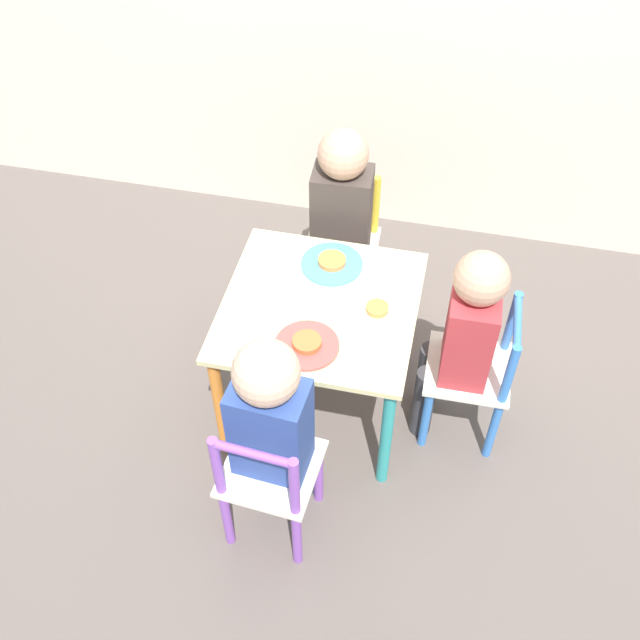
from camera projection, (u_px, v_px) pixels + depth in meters
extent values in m
plane|color=#5B514C|center=(320.00, 399.00, 2.60)|extent=(6.00, 6.00, 0.00)
cube|color=beige|center=(320.00, 306.00, 2.26)|extent=(0.58, 0.58, 0.02)
cylinder|color=orange|center=(220.00, 406.00, 2.30)|extent=(0.04, 0.04, 0.46)
cylinder|color=teal|center=(386.00, 437.00, 2.22)|extent=(0.04, 0.04, 0.46)
cylinder|color=green|center=(264.00, 290.00, 2.64)|extent=(0.04, 0.04, 0.46)
cylinder|color=#E5599E|center=(410.00, 313.00, 2.57)|extent=(0.04, 0.04, 0.46)
cube|color=silver|center=(271.00, 468.00, 2.09)|extent=(0.28, 0.28, 0.02)
cylinder|color=#8E51BC|center=(319.00, 474.00, 2.24)|extent=(0.03, 0.03, 0.28)
cylinder|color=#8E51BC|center=(252.00, 456.00, 2.28)|extent=(0.03, 0.03, 0.28)
cylinder|color=#8E51BC|center=(297.00, 537.00, 2.11)|extent=(0.03, 0.03, 0.28)
cylinder|color=#8E51BC|center=(227.00, 517.00, 2.15)|extent=(0.03, 0.03, 0.28)
cylinder|color=#8E51BC|center=(295.00, 488.00, 1.91)|extent=(0.03, 0.03, 0.25)
cylinder|color=#8E51BC|center=(217.00, 468.00, 1.95)|extent=(0.03, 0.03, 0.25)
cylinder|color=#8E51BC|center=(253.00, 454.00, 1.84)|extent=(0.21, 0.04, 0.02)
cube|color=silver|center=(468.00, 368.00, 2.33)|extent=(0.26, 0.26, 0.02)
cylinder|color=#387AD1|center=(432.00, 367.00, 2.52)|extent=(0.03, 0.03, 0.28)
cylinder|color=#387AD1|center=(426.00, 418.00, 2.38)|extent=(0.03, 0.03, 0.28)
cylinder|color=#387AD1|center=(496.00, 377.00, 2.49)|extent=(0.03, 0.03, 0.28)
cylinder|color=#387AD1|center=(493.00, 429.00, 2.35)|extent=(0.03, 0.03, 0.28)
cylinder|color=#387AD1|center=(511.00, 323.00, 2.29)|extent=(0.03, 0.03, 0.25)
cylinder|color=#387AD1|center=(509.00, 376.00, 2.15)|extent=(0.03, 0.03, 0.25)
cylinder|color=#387AD1|center=(518.00, 323.00, 2.14)|extent=(0.03, 0.21, 0.02)
cube|color=silver|center=(341.00, 248.00, 2.71)|extent=(0.27, 0.27, 0.02)
cylinder|color=yellow|center=(308.00, 294.00, 2.76)|extent=(0.03, 0.03, 0.28)
cylinder|color=yellow|center=(365.00, 301.00, 2.73)|extent=(0.03, 0.03, 0.28)
cylinder|color=yellow|center=(317.00, 255.00, 2.90)|extent=(0.03, 0.03, 0.28)
cylinder|color=yellow|center=(372.00, 262.00, 2.87)|extent=(0.03, 0.03, 0.28)
cylinder|color=yellow|center=(317.00, 201.00, 2.70)|extent=(0.03, 0.03, 0.25)
cylinder|color=yellow|center=(376.00, 207.00, 2.68)|extent=(0.03, 0.03, 0.25)
cylinder|color=yellow|center=(347.00, 177.00, 2.60)|extent=(0.21, 0.04, 0.02)
cylinder|color=#4C608E|center=(302.00, 464.00, 2.26)|extent=(0.07, 0.07, 0.30)
cylinder|color=#4C608E|center=(271.00, 456.00, 2.28)|extent=(0.07, 0.07, 0.30)
cube|color=#2D478E|center=(271.00, 428.00, 1.97)|extent=(0.21, 0.15, 0.32)
sphere|color=#DBB293|center=(266.00, 373.00, 1.80)|extent=(0.17, 0.17, 0.17)
cylinder|color=#38383D|center=(427.00, 378.00, 2.48)|extent=(0.07, 0.07, 0.30)
cylinder|color=#38383D|center=(424.00, 402.00, 2.41)|extent=(0.07, 0.07, 0.30)
cube|color=#B23338|center=(470.00, 333.00, 2.21)|extent=(0.14, 0.20, 0.31)
sphere|color=tan|center=(482.00, 279.00, 2.04)|extent=(0.16, 0.16, 0.16)
cylinder|color=#4C608E|center=(322.00, 297.00, 2.73)|extent=(0.07, 0.07, 0.30)
cylinder|color=#4C608E|center=(349.00, 300.00, 2.72)|extent=(0.07, 0.07, 0.30)
cube|color=#423833|center=(342.00, 213.00, 2.56)|extent=(0.21, 0.15, 0.34)
sphere|color=tan|center=(343.00, 154.00, 2.38)|extent=(0.17, 0.17, 0.17)
cylinder|color=#E54C47|center=(307.00, 345.00, 2.13)|extent=(0.19, 0.19, 0.01)
cylinder|color=#CC6633|center=(307.00, 342.00, 2.12)|extent=(0.08, 0.08, 0.02)
cylinder|color=white|center=(377.00, 312.00, 2.22)|extent=(0.15, 0.15, 0.01)
cylinder|color=#D6843D|center=(377.00, 308.00, 2.21)|extent=(0.07, 0.07, 0.02)
cylinder|color=#4C9EE0|center=(332.00, 264.00, 2.36)|extent=(0.20, 0.20, 0.01)
cylinder|color=#D6843D|center=(332.00, 261.00, 2.35)|extent=(0.09, 0.09, 0.02)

